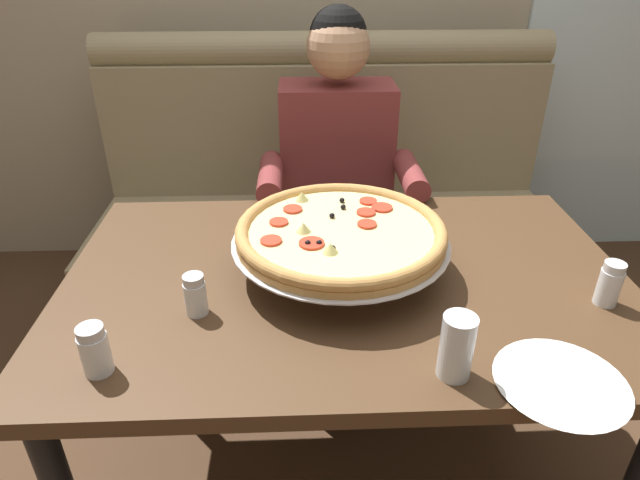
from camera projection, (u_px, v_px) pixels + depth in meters
name	position (u px, v px, depth m)	size (l,w,h in m)	color
ground_plane	(341.00, 472.00, 1.70)	(16.00, 16.00, 0.00)	#4C3321
booth_bench	(327.00, 224.00, 2.30)	(1.84, 0.78, 1.13)	#998966
dining_table	(346.00, 302.00, 1.38)	(1.38, 0.89, 0.73)	#4C331E
diner_main	(338.00, 180.00, 1.92)	(0.54, 0.64, 1.27)	#2D3342
pizza	(340.00, 233.00, 1.31)	(0.53, 0.53, 0.14)	silver
shaker_parmesan	(609.00, 287.00, 1.22)	(0.05, 0.05, 0.11)	white
shaker_pepper_flakes	(196.00, 297.00, 1.19)	(0.05, 0.05, 0.10)	white
shaker_oregano	(95.00, 353.00, 1.03)	(0.06, 0.06, 0.10)	white
plate_near_left	(561.00, 380.00, 1.01)	(0.25, 0.25, 0.02)	white
drinking_glass	(456.00, 350.00, 1.01)	(0.06, 0.06, 0.13)	silver
patio_chair	(578.00, 113.00, 3.28)	(0.43, 0.43, 0.86)	black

